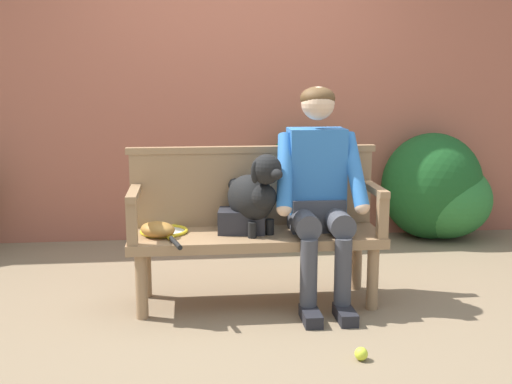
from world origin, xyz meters
TOP-DOWN VIEW (x-y plane):
  - ground_plane at (0.00, 0.00)m, footprint 40.00×40.00m
  - brick_garden_fence at (0.00, 1.74)m, footprint 8.00×0.30m
  - hedge_bush_mid_left at (1.64, 1.39)m, footprint 0.85×0.74m
  - hedge_bush_mid_right at (0.58, 1.41)m, footprint 0.77×0.62m
  - hedge_bush_far_left at (1.76, 1.40)m, footprint 0.80×0.79m
  - garden_bench at (0.00, 0.00)m, footprint 1.51×0.48m
  - bench_backrest at (0.00, 0.21)m, footprint 1.55×0.06m
  - bench_armrest_left_end at (-0.72, -0.09)m, footprint 0.06×0.48m
  - bench_armrest_right_end at (0.72, -0.09)m, footprint 0.06×0.48m
  - person_seated at (0.38, -0.01)m, footprint 0.56×0.64m
  - dog_on_bench at (-0.01, -0.03)m, footprint 0.38×0.48m
  - tennis_racket at (-0.55, 0.04)m, footprint 0.35×0.58m
  - baseball_glove at (-0.58, -0.04)m, footprint 0.28×0.27m
  - sports_bag at (-0.08, 0.02)m, footprint 0.30×0.23m
  - tennis_ball at (0.43, -0.85)m, footprint 0.07×0.07m

SIDE VIEW (x-z plane):
  - ground_plane at x=0.00m, z-range 0.00..0.00m
  - tennis_ball at x=0.43m, z-range 0.00..0.07m
  - hedge_bush_far_left at x=1.76m, z-range 0.00..0.67m
  - garden_bench at x=0.00m, z-range 0.16..0.60m
  - hedge_bush_mid_left at x=1.64m, z-range 0.00..0.90m
  - tennis_racket at x=-0.55m, z-range 0.44..0.47m
  - hedge_bush_mid_right at x=0.58m, z-range 0.00..0.93m
  - baseball_glove at x=-0.58m, z-range 0.44..0.53m
  - sports_bag at x=-0.08m, z-range 0.44..0.58m
  - bench_armrest_left_end at x=-0.72m, z-range 0.50..0.78m
  - bench_armrest_right_end at x=0.72m, z-range 0.50..0.78m
  - dog_on_bench at x=-0.01m, z-range 0.44..0.94m
  - bench_backrest at x=0.00m, z-range 0.45..0.95m
  - person_seated at x=0.38m, z-range 0.06..1.37m
  - brick_garden_fence at x=0.00m, z-range 0.00..2.53m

